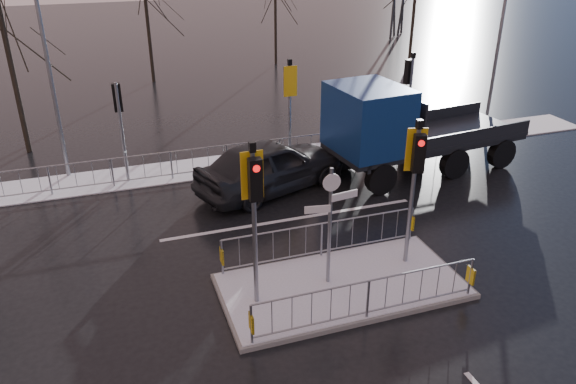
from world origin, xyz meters
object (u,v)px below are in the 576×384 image
object	(u,v)px
car_far_lane	(271,165)
street_lamp_right	(502,29)
traffic_island	(342,275)
flatbed_truck	(393,128)
street_lamp_left	(48,50)

from	to	relation	value
car_far_lane	street_lamp_right	world-z (taller)	street_lamp_right
traffic_island	car_far_lane	world-z (taller)	traffic_island
car_far_lane	street_lamp_right	bearing A→B (deg)	-95.97
flatbed_truck	traffic_island	bearing A→B (deg)	-127.34
street_lamp_right	street_lamp_left	size ratio (longest dim) A/B	0.98
street_lamp_right	street_lamp_left	distance (m)	17.03
car_far_lane	street_lamp_left	world-z (taller)	street_lamp_left
car_far_lane	street_lamp_right	xyz separation A→B (m)	(10.53, 2.46, 3.50)
car_far_lane	street_lamp_left	xyz separation A→B (m)	(-6.47, 3.46, 3.60)
traffic_island	car_far_lane	size ratio (longest dim) A/B	1.14
traffic_island	street_lamp_right	bearing A→B (deg)	38.73
traffic_island	street_lamp_right	distance (m)	14.14
traffic_island	flatbed_truck	size ratio (longest dim) A/B	0.80
traffic_island	car_far_lane	distance (m)	6.05
car_far_lane	flatbed_truck	distance (m)	4.49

